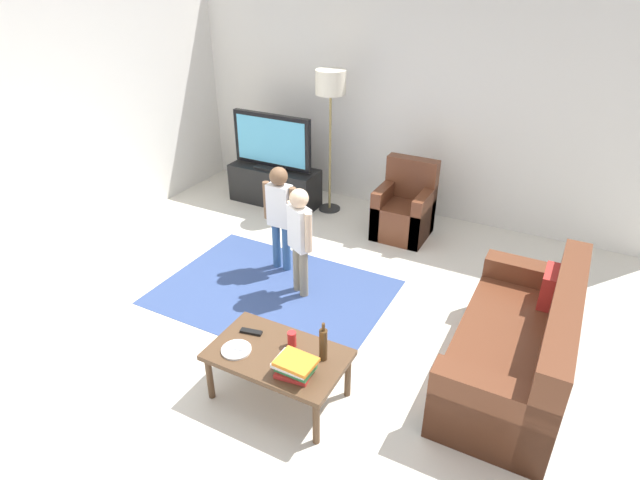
% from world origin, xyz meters
% --- Properties ---
extents(ground, '(7.80, 7.80, 0.00)m').
position_xyz_m(ground, '(0.00, 0.00, 0.00)').
color(ground, beige).
extents(wall_back, '(6.00, 0.12, 2.70)m').
position_xyz_m(wall_back, '(0.00, 3.00, 1.35)').
color(wall_back, silver).
rests_on(wall_back, ground).
extents(wall_left, '(0.12, 6.00, 2.70)m').
position_xyz_m(wall_left, '(-3.00, 0.00, 1.35)').
color(wall_left, silver).
rests_on(wall_left, ground).
extents(area_rug, '(2.20, 1.60, 0.01)m').
position_xyz_m(area_rug, '(-0.46, 0.47, 0.00)').
color(area_rug, '#33477A').
rests_on(area_rug, ground).
extents(tv_stand, '(1.20, 0.44, 0.50)m').
position_xyz_m(tv_stand, '(-1.58, 2.30, 0.24)').
color(tv_stand, black).
rests_on(tv_stand, ground).
extents(tv, '(1.10, 0.28, 0.71)m').
position_xyz_m(tv, '(-1.58, 2.28, 0.85)').
color(tv, black).
rests_on(tv, tv_stand).
extents(couch, '(0.80, 1.80, 0.86)m').
position_xyz_m(couch, '(1.89, 0.36, 0.29)').
color(couch, brown).
rests_on(couch, ground).
extents(armchair, '(0.60, 0.60, 0.90)m').
position_xyz_m(armchair, '(0.25, 2.26, 0.30)').
color(armchair, brown).
rests_on(armchair, ground).
extents(floor_lamp, '(0.36, 0.36, 1.78)m').
position_xyz_m(floor_lamp, '(-0.84, 2.45, 1.54)').
color(floor_lamp, '#262626').
rests_on(floor_lamp, ground).
extents(child_near_tv, '(0.38, 0.18, 1.14)m').
position_xyz_m(child_near_tv, '(-0.62, 0.91, 0.69)').
color(child_near_tv, '#33598C').
rests_on(child_near_tv, ground).
extents(child_center, '(0.34, 0.23, 1.11)m').
position_xyz_m(child_center, '(-0.22, 0.60, 0.67)').
color(child_center, gray).
rests_on(child_center, ground).
extents(coffee_table, '(1.00, 0.60, 0.42)m').
position_xyz_m(coffee_table, '(0.33, -0.67, 0.37)').
color(coffee_table, '#513823').
rests_on(coffee_table, ground).
extents(book_stack, '(0.29, 0.22, 0.13)m').
position_xyz_m(book_stack, '(0.55, -0.80, 0.49)').
color(book_stack, red).
rests_on(book_stack, coffee_table).
extents(bottle, '(0.06, 0.06, 0.31)m').
position_xyz_m(bottle, '(0.65, -0.57, 0.55)').
color(bottle, '#4C3319').
rests_on(bottle, coffee_table).
extents(tv_remote, '(0.18, 0.08, 0.02)m').
position_xyz_m(tv_remote, '(0.03, -0.57, 0.43)').
color(tv_remote, black).
rests_on(tv_remote, coffee_table).
extents(soda_can, '(0.07, 0.07, 0.12)m').
position_xyz_m(soda_can, '(0.38, -0.55, 0.48)').
color(soda_can, red).
rests_on(soda_can, coffee_table).
extents(plate, '(0.22, 0.22, 0.02)m').
position_xyz_m(plate, '(0.05, -0.79, 0.43)').
color(plate, white).
rests_on(plate, coffee_table).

